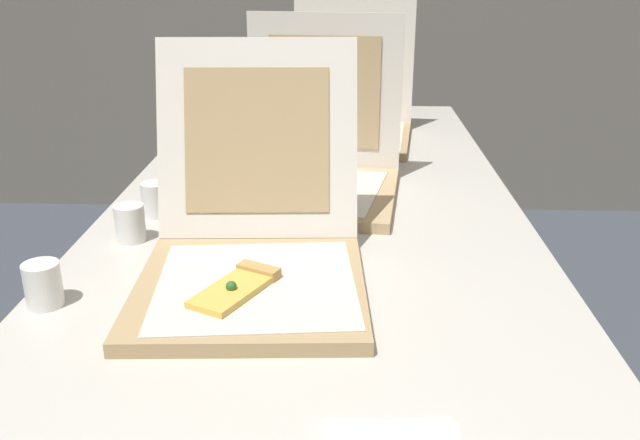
{
  "coord_description": "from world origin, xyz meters",
  "views": [
    {
      "loc": [
        0.06,
        -0.66,
        1.23
      ],
      "look_at": [
        0.02,
        0.43,
        0.81
      ],
      "focal_mm": 38.23,
      "sensor_mm": 36.0,
      "label": 1
    }
  ],
  "objects": [
    {
      "name": "table",
      "position": [
        0.0,
        0.59,
        0.7
      ],
      "size": [
        0.84,
        2.14,
        0.75
      ],
      "color": "beige",
      "rests_on": "ground"
    },
    {
      "name": "pizza_box_front",
      "position": [
        -0.08,
        0.31,
        0.8
      ],
      "size": [
        0.37,
        0.47,
        0.35
      ],
      "rotation": [
        0.0,
        0.0,
        0.05
      ],
      "color": "tan",
      "rests_on": "table"
    },
    {
      "name": "pizza_box_middle",
      "position": [
        -0.0,
        0.74,
        0.8
      ],
      "size": [
        0.38,
        0.39,
        0.37
      ],
      "rotation": [
        0.0,
        0.0,
        -0.12
      ],
      "color": "tan",
      "rests_on": "table"
    },
    {
      "name": "pizza_box_back",
      "position": [
        0.07,
        1.21,
        0.8
      ],
      "size": [
        0.38,
        0.39,
        0.37
      ],
      "rotation": [
        0.0,
        0.0,
        -0.12
      ],
      "color": "tan",
      "rests_on": "table"
    },
    {
      "name": "cup_white_mid",
      "position": [
        -0.31,
        0.59,
        0.78
      ],
      "size": [
        0.05,
        0.05,
        0.07
      ],
      "primitive_type": "cylinder",
      "color": "white",
      "rests_on": "table"
    },
    {
      "name": "cup_white_near_left",
      "position": [
        -0.38,
        0.22,
        0.78
      ],
      "size": [
        0.05,
        0.05,
        0.07
      ],
      "primitive_type": "cylinder",
      "color": "white",
      "rests_on": "table"
    },
    {
      "name": "cup_white_near_center",
      "position": [
        -0.32,
        0.47,
        0.78
      ],
      "size": [
        0.05,
        0.05,
        0.07
      ],
      "primitive_type": "cylinder",
      "color": "white",
      "rests_on": "table"
    },
    {
      "name": "cup_white_far",
      "position": [
        -0.16,
        0.96,
        0.78
      ],
      "size": [
        0.05,
        0.05,
        0.07
      ],
      "primitive_type": "cylinder",
      "color": "white",
      "rests_on": "table"
    }
  ]
}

